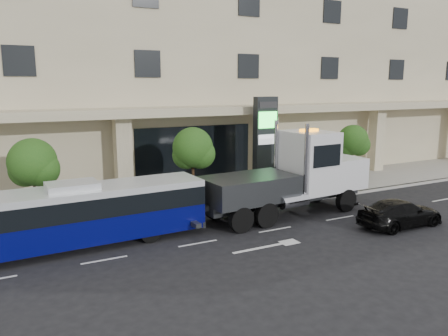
# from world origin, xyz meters

# --- Properties ---
(ground) EXTENTS (120.00, 120.00, 0.00)m
(ground) POSITION_xyz_m (0.00, 0.00, 0.00)
(ground) COLOR black
(ground) RESTS_ON ground
(sidewalk) EXTENTS (120.00, 6.00, 0.15)m
(sidewalk) POSITION_xyz_m (0.00, 5.00, 0.07)
(sidewalk) COLOR gray
(sidewalk) RESTS_ON ground
(curb) EXTENTS (120.00, 0.30, 0.15)m
(curb) POSITION_xyz_m (0.00, 2.00, 0.07)
(curb) COLOR gray
(curb) RESTS_ON ground
(convention_center) EXTENTS (60.00, 17.60, 20.00)m
(convention_center) POSITION_xyz_m (-0.00, 15.42, 9.97)
(convention_center) COLOR tan
(convention_center) RESTS_ON ground
(tree_left) EXTENTS (2.27, 2.20, 4.22)m
(tree_left) POSITION_xyz_m (-9.97, 3.59, 3.11)
(tree_left) COLOR #422B19
(tree_left) RESTS_ON sidewalk
(tree_mid) EXTENTS (2.28, 2.20, 4.38)m
(tree_mid) POSITION_xyz_m (-1.97, 3.59, 3.26)
(tree_mid) COLOR #422B19
(tree_mid) RESTS_ON sidewalk
(tree_right) EXTENTS (2.10, 2.00, 4.04)m
(tree_right) POSITION_xyz_m (9.53, 3.59, 3.04)
(tree_right) COLOR #422B19
(tree_right) RESTS_ON sidewalk
(city_bus) EXTENTS (11.17, 2.74, 2.81)m
(city_bus) POSITION_xyz_m (-8.76, 0.44, 1.43)
(city_bus) COLOR black
(city_bus) RESTS_ON ground
(tow_truck) EXTENTS (10.80, 3.23, 4.90)m
(tow_truck) POSITION_xyz_m (2.35, 0.33, 2.02)
(tow_truck) COLOR #2D3033
(tow_truck) RESTS_ON ground
(black_sedan) EXTENTS (4.56, 1.91, 1.32)m
(black_sedan) POSITION_xyz_m (5.66, -3.83, 0.66)
(black_sedan) COLOR black
(black_sedan) RESTS_ON ground
(signage_pylon) EXTENTS (1.49, 0.59, 5.92)m
(signage_pylon) POSITION_xyz_m (3.23, 4.53, 3.16)
(signage_pylon) COLOR black
(signage_pylon) RESTS_ON sidewalk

